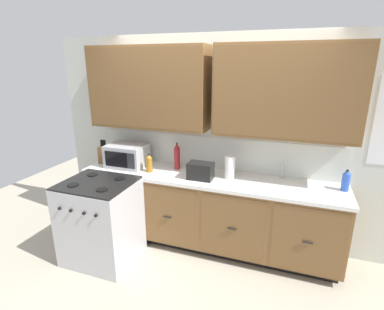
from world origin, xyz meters
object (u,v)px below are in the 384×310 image
(knife_block, at_px, (105,154))
(bottle_amber, at_px, (149,163))
(paper_towel_roll, at_px, (230,167))
(stove_range, at_px, (101,221))
(microwave, at_px, (127,156))
(toaster, at_px, (201,171))
(bottle_red, at_px, (177,156))
(bottle_blue, at_px, (346,181))

(knife_block, distance_m, bottle_amber, 0.72)
(paper_towel_roll, bearing_deg, bottle_amber, -172.78)
(stove_range, relative_size, microwave, 1.98)
(stove_range, xyz_separation_m, paper_towel_roll, (1.30, 0.67, 0.57))
(stove_range, distance_m, bottle_amber, 0.85)
(toaster, distance_m, knife_block, 1.37)
(toaster, xyz_separation_m, bottle_red, (-0.38, 0.23, 0.07))
(stove_range, bearing_deg, knife_block, 118.96)
(bottle_red, bearing_deg, bottle_blue, -1.23)
(stove_range, height_order, knife_block, knife_block)
(toaster, relative_size, bottle_blue, 1.24)
(toaster, bearing_deg, knife_block, 174.56)
(microwave, xyz_separation_m, knife_block, (-0.36, 0.03, -0.02))
(knife_block, bearing_deg, paper_towel_roll, 0.16)
(knife_block, xyz_separation_m, paper_towel_roll, (1.67, 0.00, 0.01))
(microwave, relative_size, bottle_blue, 2.12)
(microwave, xyz_separation_m, bottle_blue, (2.50, 0.08, -0.03))
(toaster, height_order, bottle_blue, bottle_blue)
(knife_block, relative_size, bottle_blue, 1.37)
(stove_range, bearing_deg, bottle_amber, 57.81)
(microwave, height_order, knife_block, knife_block)
(stove_range, height_order, bottle_red, bottle_red)
(microwave, height_order, paper_towel_roll, microwave)
(paper_towel_roll, relative_size, bottle_red, 0.79)
(paper_towel_roll, bearing_deg, bottle_blue, 2.43)
(bottle_blue, height_order, bottle_red, bottle_red)
(microwave, bearing_deg, paper_towel_roll, 1.34)
(stove_range, height_order, bottle_blue, bottle_blue)
(knife_block, height_order, bottle_blue, knife_block)
(toaster, xyz_separation_m, bottle_amber, (-0.65, 0.01, 0.01))
(stove_range, xyz_separation_m, bottle_blue, (2.49, 0.72, 0.55))
(stove_range, distance_m, knife_block, 0.94)
(toaster, height_order, bottle_amber, bottle_amber)
(stove_range, bearing_deg, bottle_blue, 16.11)
(paper_towel_roll, bearing_deg, stove_range, -152.79)
(microwave, height_order, toaster, microwave)
(microwave, xyz_separation_m, bottle_red, (0.63, 0.12, 0.02))
(microwave, relative_size, bottle_red, 1.45)
(paper_towel_roll, distance_m, bottle_red, 0.69)
(knife_block, bearing_deg, toaster, -5.44)
(bottle_blue, bearing_deg, toaster, -172.94)
(stove_range, height_order, microwave, microwave)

